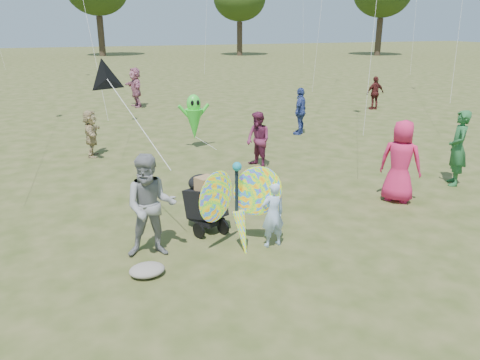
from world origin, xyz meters
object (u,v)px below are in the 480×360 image
crowd_e (258,140)px  jogging_stroller (204,199)px  crowd_j (136,87)px  butterfly_kite (239,206)px  crowd_d (91,134)px  adult_man (151,206)px  crowd_h (375,93)px  crowd_a (401,161)px  alien_kite (194,119)px  child_girl (273,214)px  crowd_f (458,148)px  crowd_c (300,111)px

crowd_e → jogging_stroller: 4.29m
crowd_j → butterfly_kite: bearing=-11.6°
crowd_d → crowd_e: bearing=-113.8°
adult_man → crowd_h: bearing=53.7°
crowd_a → alien_kite: crowd_a is taller
child_girl → butterfly_kite: 0.66m
adult_man → jogging_stroller: adult_man is taller
crowd_h → alien_kite: 10.54m
crowd_f → alien_kite: size_ratio=1.07×
adult_man → butterfly_kite: (1.47, -0.34, -0.08)m
adult_man → child_girl: bearing=1.4°
crowd_c → crowd_d: (-7.26, -0.44, -0.14)m
adult_man → butterfly_kite: size_ratio=1.00×
crowd_d → alien_kite: bearing=-84.1°
child_girl → crowd_j: crowd_j is taller
crowd_f → alien_kite: crowd_f is taller
child_girl → crowd_f: crowd_f is taller
child_girl → crowd_f: bearing=-168.7°
adult_man → jogging_stroller: size_ratio=1.59×
crowd_d → crowd_h: (12.90, 3.79, 0.06)m
butterfly_kite → child_girl: bearing=-7.2°
crowd_h → butterfly_kite: bearing=46.1°
crowd_f → alien_kite: 7.66m
crowd_h → alien_kite: size_ratio=0.88×
butterfly_kite → crowd_j: bearing=87.7°
crowd_f → crowd_h: (4.63, 9.69, -0.17)m
crowd_a → alien_kite: (-3.06, 6.13, 0.04)m
crowd_d → crowd_e: size_ratio=0.90×
child_girl → crowd_e: crowd_e is taller
child_girl → crowd_e: size_ratio=0.79×
adult_man → alien_kite: bearing=81.5°
crowd_a → crowd_h: size_ratio=1.22×
crowd_d → adult_man: bearing=-166.0°
child_girl → crowd_e: bearing=-113.4°
child_girl → alien_kite: 7.24m
adult_man → crowd_h: adult_man is taller
crowd_f → crowd_c: bearing=-137.2°
crowd_h → alien_kite: bearing=22.8°
adult_man → crowd_f: bearing=20.7°
crowd_e → crowd_f: (4.02, -3.09, 0.15)m
crowd_f → crowd_j: size_ratio=1.00×
jogging_stroller → butterfly_kite: size_ratio=0.63×
crowd_c → crowd_f: crowd_f is taller
crowd_h → crowd_c: bearing=31.2°
crowd_e → crowd_j: bearing=172.5°
jogging_stroller → crowd_h: bearing=18.0°
crowd_j → child_girl: bearing=-9.3°
crowd_a → crowd_e: crowd_a is taller
crowd_h → butterfly_kite: 15.59m
child_girl → crowd_j: (0.01, 15.88, 0.32)m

